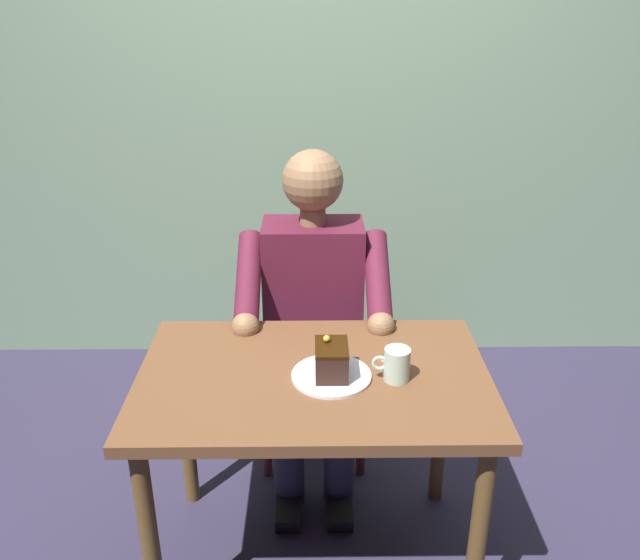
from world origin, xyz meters
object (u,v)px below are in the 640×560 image
(dining_table, at_px, (315,401))
(seated_person, at_px, (315,315))
(coffee_cup, at_px, (398,364))
(cake_slice, at_px, (333,360))
(dessert_spoon, at_px, (393,374))
(chair, at_px, (314,328))

(dining_table, bearing_deg, seated_person, -90.00)
(dining_table, bearing_deg, coffee_cup, 171.80)
(cake_slice, xyz_separation_m, dessert_spoon, (-0.17, -0.01, -0.05))
(coffee_cup, bearing_deg, cake_slice, -3.89)
(cake_slice, bearing_deg, chair, -85.71)
(coffee_cup, bearing_deg, chair, -71.36)
(cake_slice, height_order, dessert_spoon, cake_slice)
(cake_slice, distance_m, coffee_cup, 0.18)
(seated_person, distance_m, cake_slice, 0.52)
(chair, xyz_separation_m, coffee_cup, (-0.23, 0.69, 0.26))
(seated_person, bearing_deg, dining_table, 90.00)
(seated_person, height_order, dessert_spoon, seated_person)
(seated_person, distance_m, coffee_cup, 0.58)
(seated_person, xyz_separation_m, coffee_cup, (-0.23, 0.52, 0.11))
(dining_table, bearing_deg, dessert_spoon, 176.04)
(dining_table, distance_m, cake_slice, 0.16)
(chair, xyz_separation_m, dessert_spoon, (-0.22, 0.67, 0.21))
(dining_table, xyz_separation_m, chair, (0.00, -0.66, -0.11))
(chair, height_order, seated_person, seated_person)
(seated_person, relative_size, cake_slice, 9.77)
(seated_person, height_order, cake_slice, seated_person)
(chair, bearing_deg, seated_person, 90.00)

